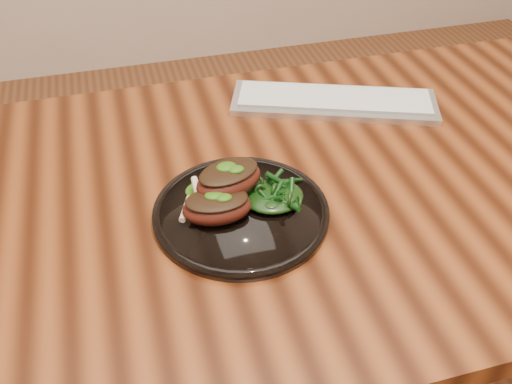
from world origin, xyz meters
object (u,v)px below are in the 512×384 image
lamb_chop_front (217,206)px  greens_heap (274,193)px  desk (303,217)px  plate (241,212)px  keyboard (334,101)px

lamb_chop_front → greens_heap: (0.09, 0.01, -0.01)m
desk → plate: (-0.13, -0.06, 0.09)m
desk → greens_heap: size_ratio=16.85×
lamb_chop_front → greens_heap: bearing=8.7°
desk → keyboard: size_ratio=3.75×
plate → greens_heap: greens_heap is taller
plate → keyboard: bearing=46.3°
desk → keyboard: (0.14, 0.22, 0.09)m
lamb_chop_front → greens_heap: 0.10m
desk → keyboard: 0.27m
plate → greens_heap: size_ratio=2.89×
lamb_chop_front → desk: bearing=21.9°
desk → keyboard: bearing=58.1°
greens_heap → plate: bearing=-174.8°
lamb_chop_front → plate: bearing=13.4°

